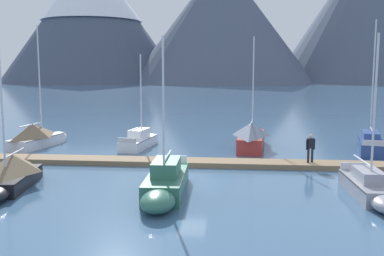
# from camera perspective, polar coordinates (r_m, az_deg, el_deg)

# --- Properties ---
(ground_plane) EXTENTS (700.00, 700.00, 0.00)m
(ground_plane) POSITION_cam_1_polar(r_m,az_deg,el_deg) (23.23, -1.28, -6.87)
(ground_plane) COLOR #426689
(mountain_west_summit) EXTENTS (77.55, 77.55, 54.76)m
(mountain_west_summit) POSITION_cam_1_polar(r_m,az_deg,el_deg) (200.33, -12.81, 14.17)
(mountain_west_summit) COLOR #424C60
(mountain_west_summit) RESTS_ON ground
(mountain_central_massif) EXTENTS (75.90, 75.90, 49.93)m
(mountain_central_massif) POSITION_cam_1_polar(r_m,az_deg,el_deg) (184.98, 3.79, 13.74)
(mountain_central_massif) COLOR #4C566B
(mountain_central_massif) RESTS_ON ground
(mountain_shoulder_ridge) EXTENTS (82.97, 82.97, 65.34)m
(mountain_shoulder_ridge) POSITION_cam_1_polar(r_m,az_deg,el_deg) (211.04, 22.33, 14.74)
(mountain_shoulder_ridge) COLOR #4C566B
(mountain_shoulder_ridge) RESTS_ON ground
(dock) EXTENTS (29.21, 2.24, 0.30)m
(dock) POSITION_cam_1_polar(r_m,az_deg,el_deg) (27.07, -0.36, -4.46)
(dock) COLOR #846B4C
(dock) RESTS_ON ground
(sailboat_nearest_berth) EXTENTS (2.85, 6.28, 9.05)m
(sailboat_nearest_berth) POSITION_cam_1_polar(r_m,az_deg,el_deg) (35.10, -19.40, -0.92)
(sailboat_nearest_berth) COLOR silver
(sailboat_nearest_berth) RESTS_ON ground
(sailboat_second_berth) EXTENTS (2.55, 6.05, 7.87)m
(sailboat_second_berth) POSITION_cam_1_polar(r_m,az_deg,el_deg) (23.42, -22.56, -5.54)
(sailboat_second_berth) COLOR black
(sailboat_second_berth) RESTS_ON ground
(sailboat_mid_dock_port) EXTENTS (2.18, 5.84, 6.89)m
(sailboat_mid_dock_port) POSITION_cam_1_polar(r_m,az_deg,el_deg) (33.38, -6.67, -1.53)
(sailboat_mid_dock_port) COLOR white
(sailboat_mid_dock_port) RESTS_ON ground
(sailboat_mid_dock_starboard) EXTENTS (1.83, 6.68, 7.25)m
(sailboat_mid_dock_starboard) POSITION_cam_1_polar(r_m,az_deg,el_deg) (20.52, -3.51, -7.11)
(sailboat_mid_dock_starboard) COLOR #336B56
(sailboat_mid_dock_starboard) RESTS_ON ground
(sailboat_far_berth) EXTENTS (2.44, 7.00, 8.21)m
(sailboat_far_berth) POSITION_cam_1_polar(r_m,az_deg,el_deg) (32.78, 7.71, -0.97)
(sailboat_far_berth) COLOR #B2332D
(sailboat_far_berth) RESTS_ON ground
(sailboat_outer_slip) EXTENTS (1.57, 5.83, 7.38)m
(sailboat_outer_slip) POSITION_cam_1_polar(r_m,az_deg,el_deg) (21.69, 22.11, -7.16)
(sailboat_outer_slip) COLOR #93939E
(sailboat_outer_slip) RESTS_ON ground
(sailboat_end_of_dock) EXTENTS (2.86, 6.63, 9.26)m
(sailboat_end_of_dock) POSITION_cam_1_polar(r_m,az_deg,el_deg) (33.81, 22.03, -1.79)
(sailboat_end_of_dock) COLOR navy
(sailboat_end_of_dock) RESTS_ON ground
(person_on_dock) EXTENTS (0.56, 0.34, 1.69)m
(person_on_dock) POSITION_cam_1_polar(r_m,az_deg,el_deg) (27.04, 15.07, -2.33)
(person_on_dock) COLOR #232328
(person_on_dock) RESTS_ON dock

